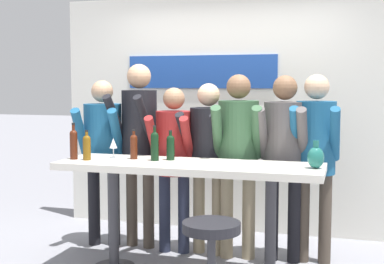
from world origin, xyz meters
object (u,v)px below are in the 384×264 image
at_px(person_left, 139,133).
at_px(person_center_right, 238,146).
at_px(person_far_left, 103,144).
at_px(tasting_table, 189,180).
at_px(bar_stool, 211,253).
at_px(wine_bottle_0, 170,146).
at_px(wine_bottle_3, 155,145).
at_px(wine_bottle_2, 134,145).
at_px(decorative_vase, 316,157).
at_px(person_center_left, 174,151).
at_px(person_far_right, 315,147).
at_px(person_right, 284,147).
at_px(wine_bottle_4, 74,143).
at_px(person_center, 208,149).
at_px(wine_bottle_1, 87,146).
at_px(wine_glass_0, 113,144).

distance_m(person_left, person_center_right, 1.01).
bearing_deg(person_left, person_far_left, -166.16).
distance_m(tasting_table, bar_stool, 0.85).
distance_m(wine_bottle_0, wine_bottle_3, 0.14).
relative_size(wine_bottle_2, decorative_vase, 1.18).
xyz_separation_m(tasting_table, decorative_vase, (1.03, -0.00, 0.23)).
bearing_deg(tasting_table, wine_bottle_2, 171.06).
bearing_deg(person_center_left, tasting_table, -64.70).
relative_size(tasting_table, wine_bottle_3, 7.31).
xyz_separation_m(person_center_right, person_far_right, (0.69, 0.07, 0.00)).
bearing_deg(tasting_table, person_right, 40.14).
height_order(person_far_right, decorative_vase, person_far_right).
distance_m(person_far_left, wine_bottle_4, 0.68).
relative_size(person_center, decorative_vase, 7.41).
bearing_deg(wine_bottle_2, wine_bottle_4, -162.29).
height_order(person_center, person_center_right, person_center_right).
distance_m(person_center, wine_bottle_4, 1.25).
xyz_separation_m(person_right, wine_bottle_0, (-0.92, -0.49, 0.04)).
height_order(tasting_table, wine_bottle_3, wine_bottle_3).
xyz_separation_m(wine_bottle_1, wine_bottle_3, (0.58, 0.13, 0.02)).
distance_m(person_right, wine_glass_0, 1.53).
height_order(wine_bottle_3, decorative_vase, wine_bottle_3).
relative_size(person_center, wine_glass_0, 9.21).
relative_size(person_center_right, wine_bottle_2, 6.57).
xyz_separation_m(person_center, wine_bottle_0, (-0.20, -0.51, 0.08)).
xyz_separation_m(wine_bottle_1, decorative_vase, (1.92, 0.09, -0.03)).
bearing_deg(person_center_right, bar_stool, -94.66).
relative_size(wine_bottle_2, wine_bottle_4, 0.82).
xyz_separation_m(bar_stool, person_far_right, (0.63, 1.32, 0.62)).
bearing_deg(person_far_left, person_far_right, -8.16).
relative_size(bar_stool, person_far_left, 0.40).
relative_size(person_right, person_far_right, 1.00).
height_order(person_center_right, wine_bottle_3, person_center_right).
bearing_deg(person_far_left, wine_bottle_4, -95.28).
distance_m(person_right, wine_bottle_3, 1.18).
bearing_deg(wine_bottle_0, wine_bottle_3, -147.84).
height_order(wine_bottle_1, wine_bottle_2, wine_bottle_2).
distance_m(bar_stool, person_far_left, 2.01).
xyz_separation_m(tasting_table, wine_glass_0, (-0.73, 0.10, 0.27)).
height_order(person_center_right, person_far_right, person_center_right).
bearing_deg(wine_bottle_2, person_center_right, 30.65).
bearing_deg(wine_bottle_2, person_center, 45.65).
bearing_deg(person_far_right, person_right, -171.89).
distance_m(person_far_left, person_far_right, 2.07).
relative_size(person_right, wine_bottle_4, 5.33).
relative_size(person_center_left, person_center_right, 0.93).
height_order(person_left, wine_bottle_4, person_left).
distance_m(tasting_table, wine_bottle_4, 1.07).
height_order(wine_bottle_1, wine_bottle_3, wine_bottle_3).
bearing_deg(person_right, person_far_right, 9.11).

